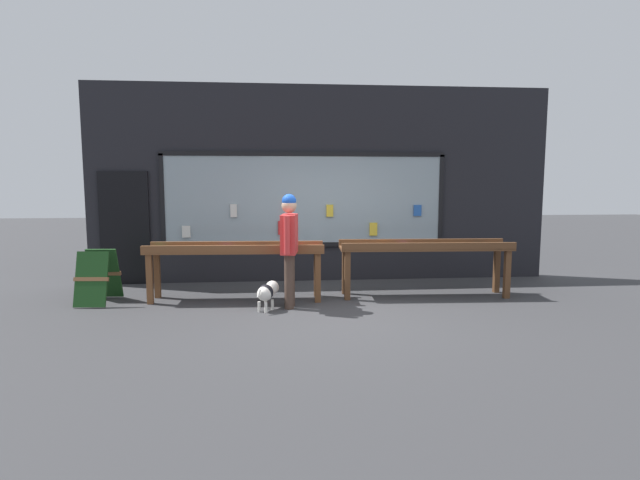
% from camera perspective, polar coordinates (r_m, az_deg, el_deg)
% --- Properties ---
extents(ground_plane, '(40.00, 40.00, 0.00)m').
position_cam_1_polar(ground_plane, '(7.50, 2.07, -8.06)').
color(ground_plane, '#38383A').
extents(shopfront_facade, '(8.78, 0.29, 3.71)m').
position_cam_1_polar(shopfront_facade, '(9.63, -0.02, 6.24)').
color(shopfront_facade, black).
rests_on(shopfront_facade, ground_plane).
extents(display_table_left, '(2.86, 0.71, 0.93)m').
position_cam_1_polar(display_table_left, '(8.13, -9.63, -1.61)').
color(display_table_left, brown).
rests_on(display_table_left, ground_plane).
extents(display_table_right, '(2.86, 0.72, 0.93)m').
position_cam_1_polar(display_table_right, '(8.47, 11.91, -1.29)').
color(display_table_right, brown).
rests_on(display_table_right, ground_plane).
extents(person_browsing, '(0.29, 0.67, 1.73)m').
position_cam_1_polar(person_browsing, '(7.51, -3.53, -0.13)').
color(person_browsing, '#4C382D').
rests_on(person_browsing, ground_plane).
extents(small_dog, '(0.38, 0.50, 0.42)m').
position_cam_1_polar(small_dog, '(7.51, -6.06, -5.92)').
color(small_dog, white).
rests_on(small_dog, ground_plane).
extents(sandwich_board_sign, '(0.57, 0.80, 0.83)m').
position_cam_1_polar(sandwich_board_sign, '(8.62, -24.02, -3.80)').
color(sandwich_board_sign, '#193F19').
rests_on(sandwich_board_sign, ground_plane).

